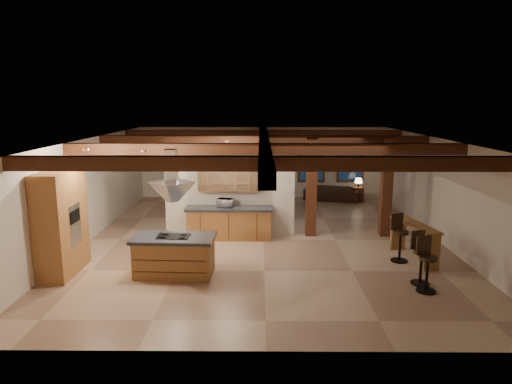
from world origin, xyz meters
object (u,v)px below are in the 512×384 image
Objects in this scene: dining_table at (259,208)px; sofa at (331,192)px; bar_counter at (414,235)px; kitchen_island at (174,255)px.

dining_table is 4.13m from sofa.
dining_table is at bearing 60.46° from sofa.
dining_table is 1.04× the size of bar_counter.
kitchen_island reaches higher than sofa.
kitchen_island is 0.88× the size of sofa.
dining_table is at bearing 133.18° from bar_counter.
bar_counter reaches higher than dining_table.
sofa is (4.86, 8.15, -0.15)m from kitchen_island.
bar_counter is (0.98, -7.08, 0.31)m from sofa.
bar_counter is at bearing -42.79° from dining_table.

